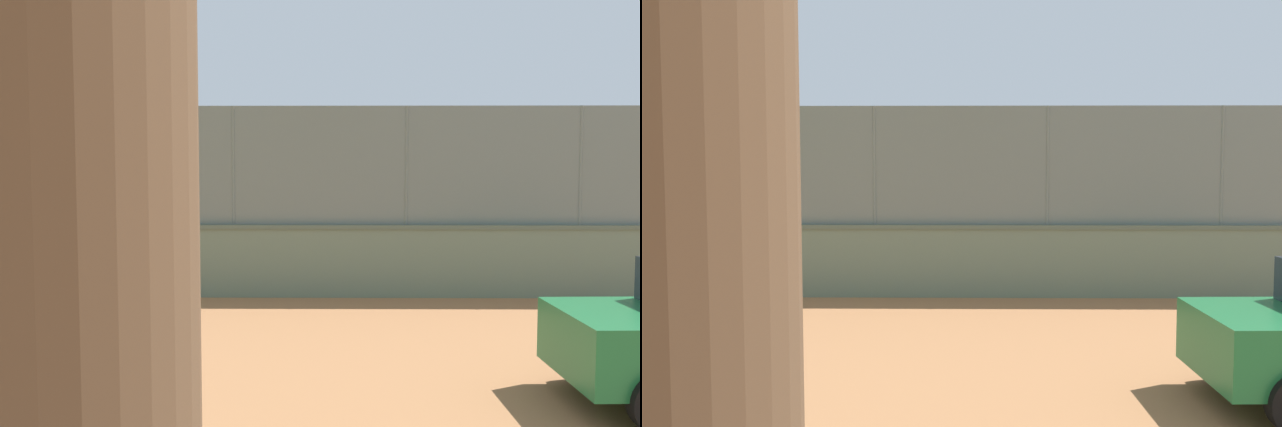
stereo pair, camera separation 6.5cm
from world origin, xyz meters
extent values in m
plane|color=#A36B42|center=(0.00, 0.00, 0.00)|extent=(260.00, 260.00, 0.00)
cube|color=slate|center=(-1.81, 10.78, 0.66)|extent=(30.40, 1.29, 1.32)
cube|color=#556151|center=(-1.81, 10.78, 1.36)|extent=(30.40, 1.35, 0.08)
cube|color=slate|center=(-1.81, 10.78, 2.53)|extent=(29.79, 1.02, 2.27)
cylinder|color=slate|center=(-6.77, 10.94, 2.53)|extent=(0.07, 0.07, 2.27)
cylinder|color=slate|center=(-3.46, 10.83, 2.53)|extent=(0.07, 0.07, 2.27)
cylinder|color=slate|center=(-0.15, 10.72, 2.53)|extent=(0.07, 0.07, 2.27)
cylinder|color=slate|center=(3.16, 10.61, 2.53)|extent=(0.07, 0.07, 2.27)
cylinder|color=black|center=(-2.09, 3.01, 0.37)|extent=(0.21, 0.21, 0.74)
cylinder|color=black|center=(-2.20, 3.17, 0.37)|extent=(0.21, 0.21, 0.74)
cylinder|color=#3372B2|center=(-2.15, 3.09, 1.02)|extent=(0.48, 0.48, 0.55)
cylinder|color=brown|center=(-1.93, 2.89, 1.13)|extent=(0.48, 0.39, 0.16)
cylinder|color=brown|center=(-2.07, 3.50, 1.13)|extent=(0.48, 0.39, 0.16)
sphere|color=brown|center=(-2.15, 3.09, 1.40)|extent=(0.21, 0.21, 0.21)
cylinder|color=navy|center=(-2.15, 3.09, 1.49)|extent=(0.31, 0.31, 0.05)
cylinder|color=black|center=(-1.93, 3.60, 1.13)|extent=(0.26, 0.21, 0.04)
ellipsoid|color=#333338|center=(-1.75, 3.73, 1.13)|extent=(0.26, 0.20, 0.24)
cylinder|color=black|center=(-1.77, -0.83, 0.37)|extent=(0.21, 0.21, 0.74)
cylinder|color=black|center=(-1.88, -1.00, 0.37)|extent=(0.21, 0.21, 0.74)
cylinder|color=#D14C42|center=(-1.83, -0.92, 1.02)|extent=(0.47, 0.47, 0.55)
cylinder|color=#936B4C|center=(-1.71, -0.65, 1.13)|extent=(0.49, 0.36, 0.16)
cylinder|color=#936B4C|center=(-2.23, -1.00, 1.13)|extent=(0.49, 0.36, 0.16)
sphere|color=#936B4C|center=(-1.83, -0.92, 1.40)|extent=(0.21, 0.21, 0.21)
cylinder|color=navy|center=(-1.83, -0.92, 1.49)|extent=(0.30, 0.30, 0.05)
cylinder|color=black|center=(-2.38, -0.90, 1.13)|extent=(0.27, 0.19, 0.04)
ellipsoid|color=#333338|center=(-2.57, -0.79, 1.13)|extent=(0.27, 0.19, 0.24)
sphere|color=orange|center=(-0.92, 4.10, 0.11)|extent=(0.21, 0.21, 0.21)
cylinder|color=black|center=(-4.91, 16.20, 0.31)|extent=(0.62, 0.20, 0.62)
camera|label=1|loc=(-1.51, 24.42, 2.60)|focal=40.01mm
camera|label=2|loc=(-1.57, 24.42, 2.60)|focal=40.01mm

